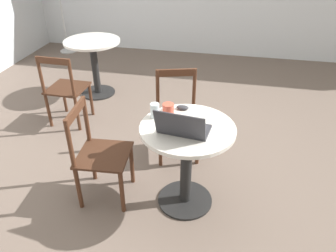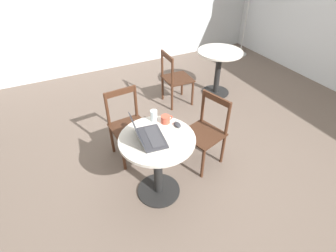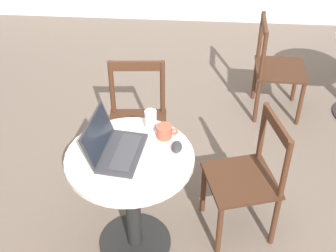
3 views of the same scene
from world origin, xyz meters
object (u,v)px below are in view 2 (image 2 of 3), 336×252
at_px(laptop, 147,136).
at_px(mug, 166,119).
at_px(cafe_table_near, 158,155).
at_px(cafe_table_mid, 219,64).
at_px(chair_near_back, 128,126).
at_px(mouse, 177,125).
at_px(drinking_glass, 154,116).
at_px(chair_mid_left, 175,79).
at_px(chair_near_right, 205,132).

xyz_separation_m(laptop, mug, (0.26, 0.16, -0.01)).
bearing_deg(cafe_table_near, cafe_table_mid, 40.23).
height_order(cafe_table_mid, chair_near_back, chair_near_back).
bearing_deg(cafe_table_near, mouse, 17.81).
height_order(cafe_table_near, drinking_glass, drinking_glass).
height_order(cafe_table_mid, drinking_glass, drinking_glass).
distance_m(laptop, mug, 0.31).
bearing_deg(chair_mid_left, chair_near_back, -142.13).
xyz_separation_m(chair_near_back, chair_mid_left, (1.06, 0.82, 0.00)).
bearing_deg(chair_near_back, laptop, -92.20).
bearing_deg(laptop, drinking_glass, 54.91).
bearing_deg(chair_near_right, mug, -177.91).
bearing_deg(laptop, cafe_table_near, -14.06).
bearing_deg(cafe_table_near, chair_near_back, 94.63).
distance_m(chair_near_back, laptop, 0.78).
xyz_separation_m(chair_near_right, drinking_glass, (-0.60, 0.07, 0.38)).
bearing_deg(mug, cafe_table_near, -134.23).
bearing_deg(chair_near_right, chair_mid_left, 76.92).
relative_size(chair_near_right, chair_near_back, 1.00).
height_order(cafe_table_mid, laptop, laptop).
distance_m(cafe_table_mid, chair_near_right, 1.71).
xyz_separation_m(cafe_table_mid, mug, (-1.61, -1.33, 0.26)).
xyz_separation_m(laptop, mouse, (0.34, 0.06, -0.03)).
relative_size(cafe_table_near, cafe_table_mid, 1.00).
xyz_separation_m(chair_near_right, laptop, (-0.77, -0.18, 0.36)).
bearing_deg(chair_near_back, mouse, -63.61).
xyz_separation_m(cafe_table_near, chair_near_back, (-0.06, 0.71, -0.10)).
distance_m(chair_near_right, chair_near_back, 0.90).
height_order(cafe_table_near, mug, mug).
xyz_separation_m(cafe_table_near, cafe_table_mid, (1.79, 1.51, 0.00)).
relative_size(mug, drinking_glass, 1.09).
relative_size(chair_mid_left, drinking_glass, 7.43).
bearing_deg(chair_mid_left, cafe_table_near, -123.09).
xyz_separation_m(cafe_table_mid, drinking_glass, (-1.70, -1.24, 0.27)).
distance_m(laptop, drinking_glass, 0.30).
relative_size(cafe_table_near, drinking_glass, 6.52).
bearing_deg(drinking_glass, chair_near_right, -6.45).
height_order(chair_near_right, laptop, laptop).
relative_size(cafe_table_mid, mug, 5.96).
bearing_deg(mouse, cafe_table_near, -162.19).
bearing_deg(mug, drinking_glass, 135.50).
bearing_deg(cafe_table_mid, chair_mid_left, 178.48).
bearing_deg(chair_mid_left, laptop, -125.62).
distance_m(cafe_table_near, cafe_table_mid, 2.34).
height_order(chair_near_back, mug, chair_near_back).
relative_size(chair_near_back, chair_mid_left, 1.00).
height_order(cafe_table_near, laptop, laptop).
bearing_deg(chair_mid_left, cafe_table_mid, -1.52).
distance_m(cafe_table_mid, chair_near_back, 2.01).
bearing_deg(chair_near_back, drinking_glass, -71.48).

